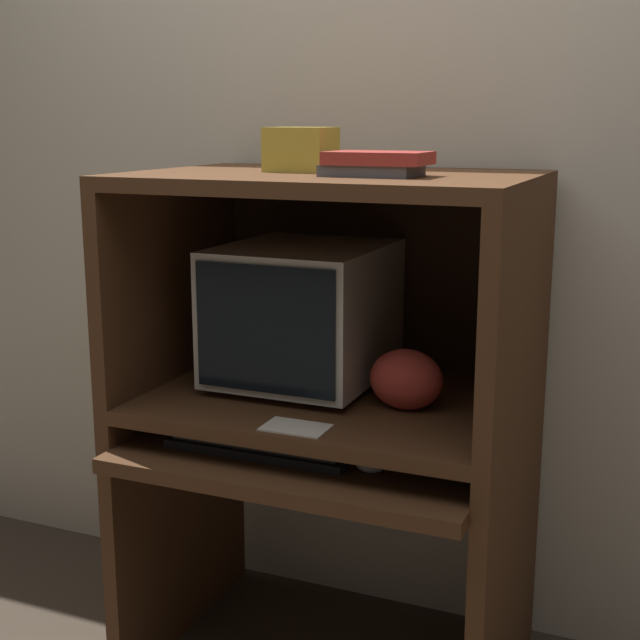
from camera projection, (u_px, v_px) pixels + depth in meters
wall_back at (386, 171)px, 2.49m from camera, size 6.00×0.06×2.60m
desk_base at (324, 528)px, 2.28m from camera, size 0.96×0.74×0.67m
desk_monitor_shelf at (332, 403)px, 2.26m from camera, size 0.96×0.68×0.10m
hutch_upper at (337, 246)px, 2.20m from camera, size 0.96×0.68×0.55m
crt_monitor at (304, 312)px, 2.31m from camera, size 0.40×0.47×0.36m
keyboard at (261, 447)px, 2.12m from camera, size 0.46×0.13×0.03m
mouse at (370, 466)px, 2.00m from camera, size 0.06×0.04×0.03m
snack_bag at (406, 379)px, 2.12m from camera, size 0.18×0.13×0.15m
book_stack at (376, 164)px, 2.00m from camera, size 0.23×0.15×0.06m
paper_card at (296, 427)px, 2.00m from camera, size 0.15×0.10×0.00m
storage_box at (301, 150)px, 2.17m from camera, size 0.15×0.13×0.11m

